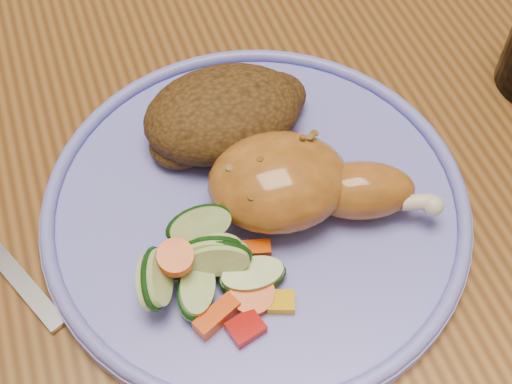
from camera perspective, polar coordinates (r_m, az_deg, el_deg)
dining_table at (r=0.65m, az=-2.63°, el=3.04°), size 0.90×1.40×0.75m
plate at (r=0.51m, az=0.00°, el=-1.36°), size 0.30×0.30×0.01m
plate_rim at (r=0.50m, az=0.00°, el=-0.66°), size 0.30×0.30×0.01m
chicken_leg at (r=0.48m, az=3.43°, el=0.67°), size 0.15×0.10×0.05m
rice_pilaf at (r=0.53m, az=-2.41°, el=6.27°), size 0.13×0.09×0.05m
vegetable_pile at (r=0.46m, az=-4.03°, el=-5.96°), size 0.10×0.10×0.05m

